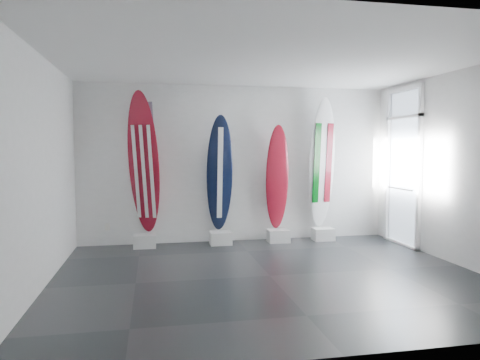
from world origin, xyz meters
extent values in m
plane|color=black|center=(0.00, 0.00, 0.00)|extent=(6.00, 6.00, 0.00)
plane|color=white|center=(0.00, 0.00, 3.00)|extent=(6.00, 6.00, 0.00)
plane|color=silver|center=(0.00, 2.50, 1.50)|extent=(6.00, 0.00, 6.00)
plane|color=silver|center=(0.00, -2.50, 1.50)|extent=(6.00, 0.00, 6.00)
plane|color=silver|center=(-3.00, 0.00, 1.50)|extent=(0.00, 5.00, 5.00)
plane|color=silver|center=(3.00, 0.00, 1.50)|extent=(0.00, 5.00, 5.00)
cube|color=silver|center=(-1.77, 2.18, 0.12)|extent=(0.40, 0.30, 0.24)
ellipsoid|color=maroon|center=(-1.77, 2.28, 1.53)|extent=(0.72, 0.65, 2.60)
cube|color=silver|center=(-0.37, 2.18, 0.12)|extent=(0.40, 0.30, 0.24)
ellipsoid|color=black|center=(-0.37, 2.28, 1.33)|extent=(0.50, 0.35, 2.19)
cube|color=silver|center=(0.75, 2.18, 0.12)|extent=(0.40, 0.30, 0.24)
ellipsoid|color=maroon|center=(0.75, 2.28, 1.25)|extent=(0.46, 0.23, 2.02)
cube|color=silver|center=(1.66, 2.18, 0.12)|extent=(0.40, 0.30, 0.24)
ellipsoid|color=white|center=(1.66, 2.28, 1.51)|extent=(0.62, 0.37, 2.55)
cube|color=silver|center=(-2.45, 2.48, 0.35)|extent=(0.09, 0.02, 0.13)
camera|label=1|loc=(-1.60, -5.98, 1.79)|focal=33.33mm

